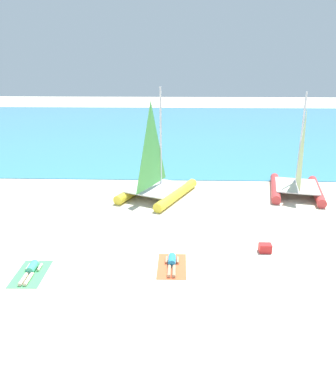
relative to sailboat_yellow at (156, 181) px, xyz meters
The scene contains 9 objects.
ground_plane 3.03m from the sailboat_yellow, 74.52° to the left, with size 120.00×120.00×0.00m, color beige.
ocean_water 23.10m from the sailboat_yellow, 88.08° to the left, with size 120.00×40.00×0.05m, color teal.
sailboat_yellow is the anchor object (origin of this frame).
sailboat_red 8.28m from the sailboat_yellow, ahead, with size 3.73×4.99×5.86m.
towel_left 9.48m from the sailboat_yellow, 115.98° to the right, with size 1.10×1.90×0.01m, color #4CB266.
sunbather_left 9.41m from the sailboat_yellow, 116.16° to the right, with size 0.55×1.56×0.30m.
towel_right 7.89m from the sailboat_yellow, 81.93° to the right, with size 1.10×1.90×0.01m, color #EA5933.
sunbather_right 7.81m from the sailboat_yellow, 81.86° to the right, with size 0.54×1.56×0.30m.
cooler_box 8.18m from the sailboat_yellow, 52.82° to the right, with size 0.50×0.36×0.36m, color red.
Camera 1 is at (0.61, -13.00, 7.48)m, focal length 34.56 mm.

